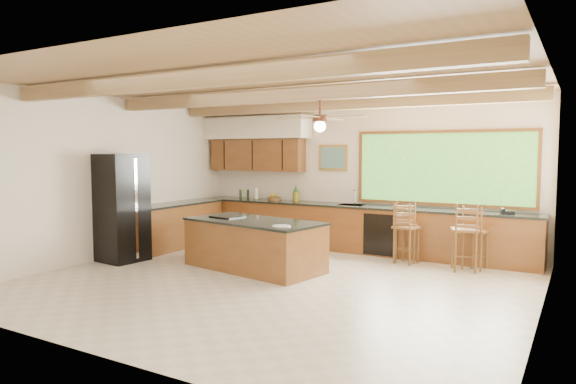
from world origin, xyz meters
The scene contains 9 objects.
ground centered at (0.00, 0.00, 0.00)m, with size 7.20×7.20×0.00m, color beige.
room_shell centered at (-0.17, 0.65, 2.21)m, with size 7.27×6.54×3.02m.
counter_run centered at (-0.82, 2.52, 0.46)m, with size 7.12×3.10×1.27m.
island centered at (-0.78, 0.60, 0.42)m, with size 2.53×1.51×0.85m.
refrigerator centered at (-3.22, -0.05, 0.97)m, with size 0.83×0.81×1.94m.
bar_stool_a centered at (1.25, 2.39, 0.66)m, with size 0.50×0.50×1.11m.
bar_stool_b centered at (1.32, 2.23, 0.64)m, with size 0.46×0.46×1.08m.
bar_stool_c centered at (2.32, 2.16, 0.68)m, with size 0.52×0.52×1.14m.
bar_stool_d centered at (2.45, 2.39, 0.63)m, with size 0.43×0.43×1.07m.
Camera 1 is at (4.00, -6.51, 1.98)m, focal length 32.00 mm.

